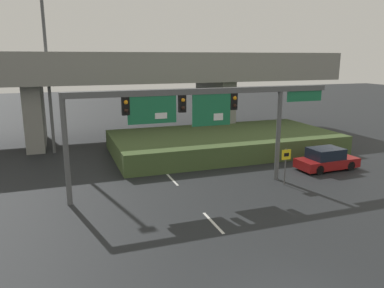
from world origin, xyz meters
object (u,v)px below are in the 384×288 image
at_px(signal_gantry, 198,109).
at_px(highway_light_pole_near, 45,44).
at_px(parked_sedan_near_right, 326,160).
at_px(speed_limit_sign, 286,161).

relative_size(signal_gantry, highway_light_pole_near, 0.96).
bearing_deg(signal_gantry, parked_sedan_near_right, 4.47).
bearing_deg(speed_limit_sign, parked_sedan_near_right, 22.23).
relative_size(highway_light_pole_near, parked_sedan_near_right, 3.78).
height_order(speed_limit_sign, parked_sedan_near_right, speed_limit_sign).
distance_m(speed_limit_sign, highway_light_pole_near, 19.64).
height_order(speed_limit_sign, highway_light_pole_near, highway_light_pole_near).
xyz_separation_m(signal_gantry, speed_limit_sign, (5.18, -1.08, -3.25)).
relative_size(speed_limit_sign, parked_sedan_near_right, 0.52).
height_order(signal_gantry, parked_sedan_near_right, signal_gantry).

